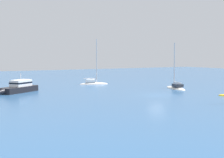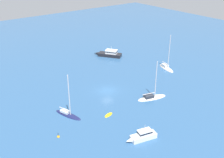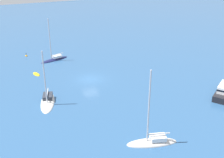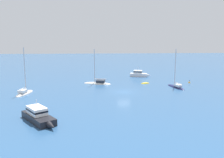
# 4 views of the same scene
# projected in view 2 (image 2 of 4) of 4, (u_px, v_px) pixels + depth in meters

# --- Properties ---
(ground_plane) EXTENTS (164.07, 164.07, 0.00)m
(ground_plane) POSITION_uv_depth(u_px,v_px,m) (107.00, 91.00, 60.74)
(ground_plane) COLOR #2D5684
(ketch) EXTENTS (6.18, 3.21, 8.82)m
(ketch) POSITION_uv_depth(u_px,v_px,m) (68.00, 114.00, 51.59)
(ketch) COLOR #191E4C
(ketch) RESTS_ON ground
(skiff) EXTENTS (1.39, 2.22, 0.50)m
(skiff) POSITION_uv_depth(u_px,v_px,m) (108.00, 115.00, 51.70)
(skiff) COLOR yellow
(skiff) RESTS_ON ground
(sloop) EXTENTS (3.62, 6.77, 8.50)m
(sloop) POSITION_uv_depth(u_px,v_px,m) (152.00, 97.00, 57.58)
(sloop) COLOR silver
(sloop) RESTS_ON ground
(sailboat) EXTENTS (6.13, 3.18, 9.62)m
(sailboat) POSITION_uv_depth(u_px,v_px,m) (166.00, 68.00, 72.14)
(sailboat) COLOR silver
(sailboat) RESTS_ON ground
(cabin_cruiser) EXTENTS (2.50, 5.53, 2.71)m
(cabin_cruiser) POSITION_uv_depth(u_px,v_px,m) (143.00, 136.00, 44.82)
(cabin_cruiser) COLOR white
(cabin_cruiser) RESTS_ON ground
(launch) EXTENTS (7.78, 6.16, 3.08)m
(launch) POSITION_uv_depth(u_px,v_px,m) (110.00, 54.00, 80.27)
(launch) COLOR black
(launch) RESTS_ON ground
(channel_buoy) EXTENTS (0.50, 0.50, 0.98)m
(channel_buoy) POSITION_uv_depth(u_px,v_px,m) (58.00, 137.00, 45.64)
(channel_buoy) COLOR orange
(channel_buoy) RESTS_ON ground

